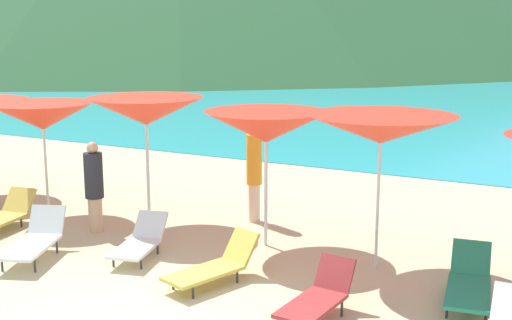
{
  "coord_description": "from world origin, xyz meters",
  "views": [
    {
      "loc": [
        5.03,
        -6.22,
        3.72
      ],
      "look_at": [
        -0.64,
        4.7,
        1.2
      ],
      "focal_mm": 46.79,
      "sensor_mm": 36.0,
      "label": 1
    }
  ],
  "objects_px": {
    "lounge_chair_0": "(34,239)",
    "lounge_chair_1": "(318,296)",
    "umbrella_5": "(381,129)",
    "cruise_ship": "(407,11)",
    "lounge_chair_5": "(140,241)",
    "umbrella_4": "(266,127)",
    "umbrella_2": "(43,116)",
    "lounge_chair_6": "(469,282)",
    "beachgoer_2": "(254,168)",
    "lounge_chair_8": "(215,265)",
    "beachgoer_0": "(94,185)",
    "lounge_chair_3": "(0,216)",
    "umbrella_3": "(146,111)"
  },
  "relations": [
    {
      "from": "lounge_chair_5",
      "to": "beachgoer_2",
      "type": "relative_size",
      "value": 0.78
    },
    {
      "from": "umbrella_4",
      "to": "lounge_chair_0",
      "type": "xyz_separation_m",
      "value": [
        -3.03,
        -2.29,
        -1.73
      ]
    },
    {
      "from": "umbrella_5",
      "to": "cruise_ship",
      "type": "height_order",
      "value": "cruise_ship"
    },
    {
      "from": "lounge_chair_5",
      "to": "lounge_chair_8",
      "type": "distance_m",
      "value": 1.7
    },
    {
      "from": "beachgoer_0",
      "to": "beachgoer_2",
      "type": "xyz_separation_m",
      "value": [
        2.27,
        1.9,
        0.17
      ]
    },
    {
      "from": "umbrella_2",
      "to": "lounge_chair_6",
      "type": "relative_size",
      "value": 1.3
    },
    {
      "from": "umbrella_5",
      "to": "cruise_ship",
      "type": "xyz_separation_m",
      "value": [
        -58.47,
        220.64,
        5.82
      ]
    },
    {
      "from": "lounge_chair_6",
      "to": "beachgoer_2",
      "type": "bearing_deg",
      "value": 147.12
    },
    {
      "from": "lounge_chair_1",
      "to": "beachgoer_2",
      "type": "xyz_separation_m",
      "value": [
        -2.74,
        3.47,
        0.73
      ]
    },
    {
      "from": "umbrella_3",
      "to": "lounge_chair_0",
      "type": "bearing_deg",
      "value": -101.52
    },
    {
      "from": "lounge_chair_3",
      "to": "lounge_chair_5",
      "type": "bearing_deg",
      "value": -9.03
    },
    {
      "from": "lounge_chair_5",
      "to": "beachgoer_0",
      "type": "relative_size",
      "value": 0.9
    },
    {
      "from": "beachgoer_0",
      "to": "cruise_ship",
      "type": "xyz_separation_m",
      "value": [
        -53.36,
        221.16,
        7.13
      ]
    },
    {
      "from": "umbrella_2",
      "to": "beachgoer_0",
      "type": "xyz_separation_m",
      "value": [
        1.59,
        -0.44,
        -1.09
      ]
    },
    {
      "from": "umbrella_2",
      "to": "lounge_chair_3",
      "type": "height_order",
      "value": "umbrella_2"
    },
    {
      "from": "lounge_chair_1",
      "to": "lounge_chair_6",
      "type": "height_order",
      "value": "lounge_chair_1"
    },
    {
      "from": "lounge_chair_0",
      "to": "lounge_chair_1",
      "type": "distance_m",
      "value": 4.93
    },
    {
      "from": "cruise_ship",
      "to": "lounge_chair_5",
      "type": "bearing_deg",
      "value": -77.87
    },
    {
      "from": "beachgoer_0",
      "to": "umbrella_3",
      "type": "bearing_deg",
      "value": 40.65
    },
    {
      "from": "lounge_chair_0",
      "to": "lounge_chair_8",
      "type": "distance_m",
      "value": 3.15
    },
    {
      "from": "umbrella_3",
      "to": "lounge_chair_5",
      "type": "relative_size",
      "value": 1.62
    },
    {
      "from": "umbrella_5",
      "to": "lounge_chair_1",
      "type": "xyz_separation_m",
      "value": [
        -0.1,
        -2.1,
        -1.87
      ]
    },
    {
      "from": "lounge_chair_5",
      "to": "cruise_ship",
      "type": "xyz_separation_m",
      "value": [
        -54.91,
        221.89,
        7.74
      ]
    },
    {
      "from": "umbrella_2",
      "to": "beachgoer_0",
      "type": "distance_m",
      "value": 1.98
    },
    {
      "from": "umbrella_4",
      "to": "cruise_ship",
      "type": "distance_m",
      "value": 227.64
    },
    {
      "from": "umbrella_3",
      "to": "lounge_chair_1",
      "type": "xyz_separation_m",
      "value": [
        4.43,
        -2.42,
        -1.83
      ]
    },
    {
      "from": "umbrella_2",
      "to": "umbrella_3",
      "type": "relative_size",
      "value": 0.93
    },
    {
      "from": "lounge_chair_3",
      "to": "beachgoer_0",
      "type": "xyz_separation_m",
      "value": [
        1.63,
        0.72,
        0.61
      ]
    },
    {
      "from": "beachgoer_2",
      "to": "lounge_chair_5",
      "type": "bearing_deg",
      "value": -25.37
    },
    {
      "from": "lounge_chair_1",
      "to": "lounge_chair_8",
      "type": "xyz_separation_m",
      "value": [
        -1.8,
        0.44,
        -0.04
      ]
    },
    {
      "from": "umbrella_5",
      "to": "beachgoer_2",
      "type": "bearing_deg",
      "value": 154.21
    },
    {
      "from": "umbrella_2",
      "to": "beachgoer_0",
      "type": "relative_size",
      "value": 1.34
    },
    {
      "from": "beachgoer_2",
      "to": "umbrella_4",
      "type": "bearing_deg",
      "value": 25.43
    },
    {
      "from": "cruise_ship",
      "to": "lounge_chair_1",
      "type": "bearing_deg",
      "value": -77.08
    },
    {
      "from": "cruise_ship",
      "to": "umbrella_3",
      "type": "bearing_deg",
      "value": -78.01
    },
    {
      "from": "umbrella_4",
      "to": "cruise_ship",
      "type": "xyz_separation_m",
      "value": [
        -56.46,
        220.44,
        5.96
      ]
    },
    {
      "from": "umbrella_5",
      "to": "lounge_chair_8",
      "type": "bearing_deg",
      "value": -139.05
    },
    {
      "from": "umbrella_4",
      "to": "lounge_chair_1",
      "type": "height_order",
      "value": "umbrella_4"
    },
    {
      "from": "umbrella_2",
      "to": "lounge_chair_1",
      "type": "xyz_separation_m",
      "value": [
        6.6,
        -2.01,
        -1.65
      ]
    },
    {
      "from": "lounge_chair_8",
      "to": "umbrella_2",
      "type": "bearing_deg",
      "value": -179.6
    },
    {
      "from": "lounge_chair_5",
      "to": "beachgoer_0",
      "type": "height_order",
      "value": "beachgoer_0"
    },
    {
      "from": "umbrella_4",
      "to": "lounge_chair_3",
      "type": "xyz_separation_m",
      "value": [
        -4.74,
        -1.45,
        -1.79
      ]
    },
    {
      "from": "umbrella_5",
      "to": "lounge_chair_3",
      "type": "xyz_separation_m",
      "value": [
        -6.74,
        -1.25,
        -1.93
      ]
    },
    {
      "from": "lounge_chair_6",
      "to": "lounge_chair_8",
      "type": "bearing_deg",
      "value": -171.46
    },
    {
      "from": "umbrella_4",
      "to": "beachgoer_0",
      "type": "xyz_separation_m",
      "value": [
        -3.11,
        -0.72,
        -1.18
      ]
    },
    {
      "from": "lounge_chair_5",
      "to": "lounge_chair_8",
      "type": "height_order",
      "value": "lounge_chair_8"
    },
    {
      "from": "umbrella_3",
      "to": "beachgoer_0",
      "type": "height_order",
      "value": "umbrella_3"
    },
    {
      "from": "lounge_chair_3",
      "to": "cruise_ship",
      "type": "relative_size",
      "value": 0.03
    },
    {
      "from": "umbrella_4",
      "to": "lounge_chair_5",
      "type": "distance_m",
      "value": 2.77
    },
    {
      "from": "umbrella_3",
      "to": "lounge_chair_8",
      "type": "bearing_deg",
      "value": -36.95
    }
  ]
}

